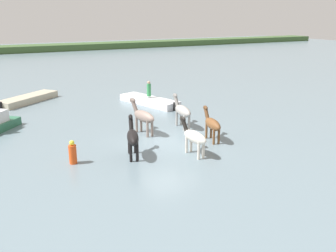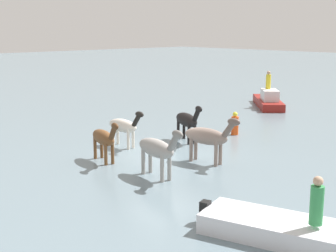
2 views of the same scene
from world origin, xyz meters
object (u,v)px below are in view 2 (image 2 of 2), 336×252
at_px(boat_launch_far, 309,238).
at_px(buoy_channel_marker, 235,124).
at_px(boat_tender_starboard, 268,102).
at_px(horse_pinto_flank, 104,138).
at_px(horse_lead, 157,149).
at_px(horse_mid_herd, 124,126).
at_px(person_boatman_standing, 317,202).
at_px(horse_dun_straggler, 187,120).
at_px(person_watcher_seated, 268,81).
at_px(horse_rear_stallion, 208,137).

distance_m(boat_launch_far, buoy_channel_marker, 12.21).
distance_m(boat_tender_starboard, buoy_channel_marker, 9.15).
xyz_separation_m(horse_pinto_flank, boat_tender_starboard, (-15.85, -3.50, -0.64)).
relative_size(horse_pinto_flank, horse_lead, 0.91).
bearing_deg(horse_pinto_flank, horse_mid_herd, 135.67).
distance_m(horse_pinto_flank, horse_lead, 2.94).
relative_size(horse_lead, boat_tender_starboard, 0.54).
height_order(horse_pinto_flank, person_boatman_standing, person_boatman_standing).
bearing_deg(horse_dun_straggler, boat_tender_starboard, 125.29).
height_order(horse_lead, boat_launch_far, horse_lead).
bearing_deg(person_boatman_standing, boat_launch_far, -105.02).
xyz_separation_m(horse_pinto_flank, horse_lead, (-0.17, 2.93, 0.09)).
xyz_separation_m(boat_tender_starboard, person_watcher_seated, (0.07, -0.02, 1.43)).
bearing_deg(boat_launch_far, horse_rear_stallion, 134.33).
height_order(horse_rear_stallion, horse_dun_straggler, horse_rear_stallion).
xyz_separation_m(boat_launch_far, buoy_channel_marker, (-8.24, -9.01, 0.33)).
height_order(horse_lead, person_watcher_seated, person_watcher_seated).
bearing_deg(boat_tender_starboard, buoy_channel_marker, -18.88).
bearing_deg(horse_dun_straggler, horse_rear_stallion, -14.18).
relative_size(boat_tender_starboard, buoy_channel_marker, 4.03).
distance_m(horse_lead, boat_tender_starboard, 16.96).
xyz_separation_m(horse_mid_herd, person_boatman_standing, (2.74, 10.92, 0.21)).
relative_size(horse_pinto_flank, boat_launch_far, 0.40).
relative_size(horse_mid_herd, person_watcher_seated, 1.87).
bearing_deg(buoy_channel_marker, horse_rear_stallion, 27.83).
distance_m(horse_dun_straggler, boat_launch_far, 11.01).
bearing_deg(horse_mid_herd, horse_dun_straggler, 63.29).
xyz_separation_m(horse_lead, boat_launch_far, (0.85, 6.46, -0.87)).
bearing_deg(person_boatman_standing, horse_mid_herd, -104.11).
bearing_deg(horse_dun_straggler, person_watcher_seated, 125.47).
distance_m(person_boatman_standing, buoy_channel_marker, 12.38).
bearing_deg(boat_tender_starboard, boat_launch_far, -6.03).
xyz_separation_m(horse_dun_straggler, person_watcher_seated, (-11.02, -3.37, 0.73)).
relative_size(horse_rear_stallion, boat_launch_far, 0.44).
relative_size(horse_rear_stallion, person_boatman_standing, 2.10).
bearing_deg(buoy_channel_marker, boat_launch_far, 47.56).
bearing_deg(boat_tender_starboard, horse_mid_herd, -35.19).
distance_m(horse_rear_stallion, person_watcher_seated, 14.48).
height_order(boat_launch_far, person_boatman_standing, person_boatman_standing).
height_order(horse_pinto_flank, boat_tender_starboard, horse_pinto_flank).
distance_m(horse_dun_straggler, person_watcher_seated, 11.54).
relative_size(horse_lead, buoy_channel_marker, 2.17).
bearing_deg(boat_tender_starboard, horse_rear_stallion, -17.88).
height_order(horse_dun_straggler, boat_tender_starboard, horse_dun_straggler).
height_order(horse_mid_herd, buoy_channel_marker, horse_mid_herd).
relative_size(boat_launch_far, person_watcher_seated, 4.73).
height_order(boat_launch_far, boat_tender_starboard, boat_tender_starboard).
bearing_deg(person_watcher_seated, buoy_channel_marker, 25.39).
distance_m(horse_rear_stallion, person_boatman_standing, 7.55).
height_order(boat_launch_far, person_watcher_seated, person_watcher_seated).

